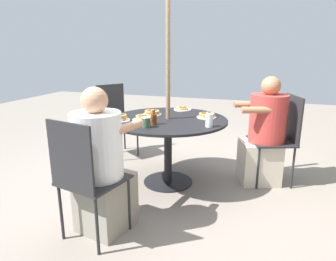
{
  "coord_description": "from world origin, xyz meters",
  "views": [
    {
      "loc": [
        2.98,
        0.98,
        1.47
      ],
      "look_at": [
        0.0,
        0.0,
        0.61
      ],
      "focal_mm": 32.0,
      "sensor_mm": 36.0,
      "label": 1
    }
  ],
  "objects_px": {
    "coffee_cup": "(146,122)",
    "drinking_glass_a": "(209,120)",
    "patio_chair_east": "(84,174)",
    "pancake_plate_a": "(120,118)",
    "syrup_bottle": "(154,119)",
    "diner_east": "(101,169)",
    "pancake_plate_b": "(143,118)",
    "patio_chair_south": "(281,134)",
    "patio_chair_north": "(115,115)",
    "diner_south": "(264,136)",
    "patio_table": "(168,129)",
    "pancake_plate_c": "(152,113)",
    "pancake_plate_e": "(207,116)",
    "pancake_plate_d": "(182,109)"
  },
  "relations": [
    {
      "from": "patio_chair_north",
      "to": "patio_chair_south",
      "type": "distance_m",
      "value": 2.21
    },
    {
      "from": "coffee_cup",
      "to": "drinking_glass_a",
      "type": "bearing_deg",
      "value": 110.37
    },
    {
      "from": "patio_table",
      "to": "pancake_plate_c",
      "type": "distance_m",
      "value": 0.3
    },
    {
      "from": "patio_chair_east",
      "to": "syrup_bottle",
      "type": "xyz_separation_m",
      "value": [
        -0.92,
        0.21,
        0.24
      ]
    },
    {
      "from": "patio_chair_east",
      "to": "pancake_plate_d",
      "type": "xyz_separation_m",
      "value": [
        -1.72,
        0.28,
        0.19
      ]
    },
    {
      "from": "pancake_plate_b",
      "to": "coffee_cup",
      "type": "relative_size",
      "value": 2.11
    },
    {
      "from": "patio_chair_east",
      "to": "diner_east",
      "type": "relative_size",
      "value": 0.82
    },
    {
      "from": "pancake_plate_b",
      "to": "coffee_cup",
      "type": "bearing_deg",
      "value": 29.66
    },
    {
      "from": "patio_table",
      "to": "pancake_plate_d",
      "type": "relative_size",
      "value": 5.95
    },
    {
      "from": "drinking_glass_a",
      "to": "coffee_cup",
      "type": "bearing_deg",
      "value": -69.63
    },
    {
      "from": "patio_table",
      "to": "pancake_plate_d",
      "type": "bearing_deg",
      "value": 177.63
    },
    {
      "from": "pancake_plate_c",
      "to": "diner_east",
      "type": "bearing_deg",
      "value": 0.39
    },
    {
      "from": "patio_chair_north",
      "to": "pancake_plate_e",
      "type": "relative_size",
      "value": 4.59
    },
    {
      "from": "patio_chair_east",
      "to": "syrup_bottle",
      "type": "relative_size",
      "value": 6.66
    },
    {
      "from": "patio_chair_south",
      "to": "pancake_plate_b",
      "type": "relative_size",
      "value": 4.59
    },
    {
      "from": "patio_chair_south",
      "to": "pancake_plate_b",
      "type": "height_order",
      "value": "patio_chair_south"
    },
    {
      "from": "diner_east",
      "to": "pancake_plate_b",
      "type": "relative_size",
      "value": 5.58
    },
    {
      "from": "patio_chair_east",
      "to": "drinking_glass_a",
      "type": "height_order",
      "value": "patio_chair_east"
    },
    {
      "from": "patio_chair_south",
      "to": "diner_south",
      "type": "relative_size",
      "value": 0.83
    },
    {
      "from": "patio_chair_north",
      "to": "diner_east",
      "type": "relative_size",
      "value": 0.82
    },
    {
      "from": "diner_east",
      "to": "drinking_glass_a",
      "type": "height_order",
      "value": "diner_east"
    },
    {
      "from": "patio_chair_north",
      "to": "syrup_bottle",
      "type": "height_order",
      "value": "patio_chair_north"
    },
    {
      "from": "coffee_cup",
      "to": "drinking_glass_a",
      "type": "height_order",
      "value": "drinking_glass_a"
    },
    {
      "from": "patio_table",
      "to": "syrup_bottle",
      "type": "bearing_deg",
      "value": -10.29
    },
    {
      "from": "patio_chair_east",
      "to": "pancake_plate_a",
      "type": "bearing_deg",
      "value": 112.9
    },
    {
      "from": "pancake_plate_a",
      "to": "pancake_plate_b",
      "type": "distance_m",
      "value": 0.24
    },
    {
      "from": "patio_table",
      "to": "diner_east",
      "type": "bearing_deg",
      "value": -12.06
    },
    {
      "from": "pancake_plate_e",
      "to": "drinking_glass_a",
      "type": "distance_m",
      "value": 0.4
    },
    {
      "from": "diner_south",
      "to": "patio_table",
      "type": "bearing_deg",
      "value": 90.0
    },
    {
      "from": "patio_chair_east",
      "to": "pancake_plate_a",
      "type": "height_order",
      "value": "patio_chair_east"
    },
    {
      "from": "pancake_plate_b",
      "to": "pancake_plate_d",
      "type": "distance_m",
      "value": 0.71
    },
    {
      "from": "pancake_plate_a",
      "to": "coffee_cup",
      "type": "distance_m",
      "value": 0.4
    },
    {
      "from": "patio_chair_south",
      "to": "diner_south",
      "type": "bearing_deg",
      "value": 90.0
    },
    {
      "from": "pancake_plate_c",
      "to": "drinking_glass_a",
      "type": "xyz_separation_m",
      "value": [
        0.33,
        0.71,
        0.04
      ]
    },
    {
      "from": "patio_chair_north",
      "to": "diner_south",
      "type": "bearing_deg",
      "value": 114.74
    },
    {
      "from": "syrup_bottle",
      "to": "drinking_glass_a",
      "type": "height_order",
      "value": "syrup_bottle"
    },
    {
      "from": "pancake_plate_c",
      "to": "drinking_glass_a",
      "type": "distance_m",
      "value": 0.79
    },
    {
      "from": "pancake_plate_d",
      "to": "pancake_plate_e",
      "type": "height_order",
      "value": "pancake_plate_e"
    },
    {
      "from": "diner_east",
      "to": "pancake_plate_d",
      "type": "bearing_deg",
      "value": 93.14
    },
    {
      "from": "pancake_plate_c",
      "to": "pancake_plate_e",
      "type": "height_order",
      "value": "pancake_plate_c"
    },
    {
      "from": "pancake_plate_c",
      "to": "coffee_cup",
      "type": "relative_size",
      "value": 2.11
    },
    {
      "from": "pancake_plate_a",
      "to": "pancake_plate_b",
      "type": "height_order",
      "value": "pancake_plate_a"
    },
    {
      "from": "patio_table",
      "to": "patio_chair_south",
      "type": "relative_size",
      "value": 1.3
    },
    {
      "from": "patio_table",
      "to": "pancake_plate_a",
      "type": "bearing_deg",
      "value": -60.14
    },
    {
      "from": "pancake_plate_d",
      "to": "syrup_bottle",
      "type": "distance_m",
      "value": 0.8
    },
    {
      "from": "patio_chair_east",
      "to": "patio_chair_north",
      "type": "bearing_deg",
      "value": 123.67
    },
    {
      "from": "coffee_cup",
      "to": "patio_chair_east",
      "type": "bearing_deg",
      "value": -12.62
    },
    {
      "from": "patio_table",
      "to": "pancake_plate_c",
      "type": "relative_size",
      "value": 5.95
    },
    {
      "from": "patio_chair_north",
      "to": "pancake_plate_b",
      "type": "height_order",
      "value": "patio_chair_north"
    },
    {
      "from": "diner_south",
      "to": "pancake_plate_d",
      "type": "relative_size",
      "value": 5.55
    }
  ]
}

